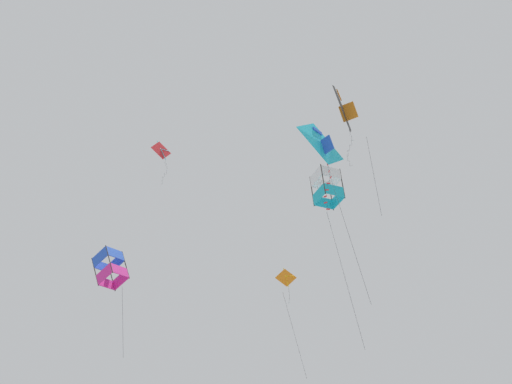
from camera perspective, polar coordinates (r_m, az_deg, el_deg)
name	(u,v)px	position (r m, az deg, el deg)	size (l,w,h in m)	color
kite_delta_mid_left	(344,109)	(42.83, 6.56, 6.15)	(2.23, 3.61, 8.08)	black
kite_diamond_upper_right	(161,151)	(48.31, -7.07, 3.04)	(1.05, 1.10, 3.25)	red
kite_box_low_drifter	(327,188)	(42.25, 5.32, 0.32)	(2.50, 2.31, 10.12)	white
kite_diamond_far_centre	(286,279)	(50.85, 2.25, -6.51)	(1.90, 1.11, 7.40)	orange
kite_delta_near_left	(322,144)	(37.98, 4.95, 3.58)	(2.94, 3.00, 9.30)	#1EB2C6
kite_box_highest	(110,268)	(42.78, -10.78, -5.60)	(2.36, 2.07, 6.16)	blue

